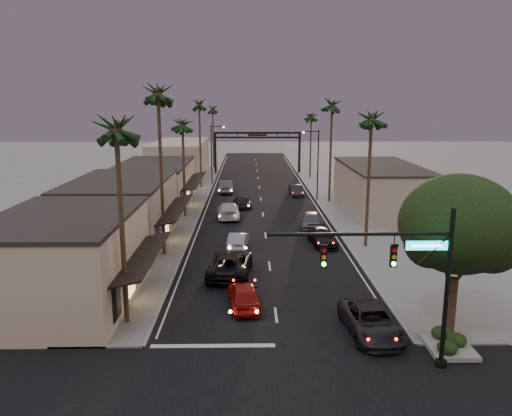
{
  "coord_description": "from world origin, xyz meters",
  "views": [
    {
      "loc": [
        -1.63,
        -17.7,
        12.48
      ],
      "look_at": [
        -0.9,
        28.83,
        2.5
      ],
      "focal_mm": 35.0,
      "sensor_mm": 36.0,
      "label": 1
    }
  ],
  "objects_px": {
    "streetlight_right": "(316,159)",
    "palm_ra": "(372,114)",
    "palm_lc": "(182,121)",
    "palm_rc": "(311,114)",
    "palm_rb": "(332,102)",
    "oncoming_pickup": "(230,264)",
    "palm_far": "(213,107)",
    "palm_lb": "(158,89)",
    "oncoming_red": "(244,295)",
    "curbside_black": "(322,237)",
    "palm_ld": "(199,102)",
    "palm_la": "(116,121)",
    "corner_tree": "(460,228)",
    "traffic_signal": "(408,266)",
    "streetlight_left": "(213,150)",
    "curbside_near": "(371,321)",
    "oncoming_silver": "(238,240)",
    "arch": "(257,142)"
  },
  "relations": [
    {
      "from": "streetlight_left",
      "to": "oncoming_pickup",
      "type": "height_order",
      "value": "streetlight_left"
    },
    {
      "from": "oncoming_pickup",
      "to": "streetlight_left",
      "type": "bearing_deg",
      "value": -79.88
    },
    {
      "from": "palm_la",
      "to": "curbside_black",
      "type": "height_order",
      "value": "palm_la"
    },
    {
      "from": "corner_tree",
      "to": "oncoming_pickup",
      "type": "relative_size",
      "value": 1.39
    },
    {
      "from": "oncoming_pickup",
      "to": "curbside_black",
      "type": "relative_size",
      "value": 1.33
    },
    {
      "from": "palm_lb",
      "to": "palm_rc",
      "type": "relative_size",
      "value": 1.25
    },
    {
      "from": "palm_rc",
      "to": "palm_ld",
      "type": "bearing_deg",
      "value": -152.38
    },
    {
      "from": "traffic_signal",
      "to": "palm_far",
      "type": "bearing_deg",
      "value": 100.7
    },
    {
      "from": "streetlight_right",
      "to": "palm_far",
      "type": "bearing_deg",
      "value": 114.76
    },
    {
      "from": "palm_lb",
      "to": "palm_far",
      "type": "distance_m",
      "value": 56.03
    },
    {
      "from": "arch",
      "to": "palm_rc",
      "type": "xyz_separation_m",
      "value": [
        8.6,
        -6.0,
        4.94
      ]
    },
    {
      "from": "oncoming_red",
      "to": "curbside_black",
      "type": "distance_m",
      "value": 15.15
    },
    {
      "from": "streetlight_left",
      "to": "palm_lc",
      "type": "bearing_deg",
      "value": -94.37
    },
    {
      "from": "corner_tree",
      "to": "palm_ra",
      "type": "bearing_deg",
      "value": 93.03
    },
    {
      "from": "palm_lc",
      "to": "oncoming_pickup",
      "type": "bearing_deg",
      "value": -73.49
    },
    {
      "from": "streetlight_right",
      "to": "streetlight_left",
      "type": "relative_size",
      "value": 1.0
    },
    {
      "from": "palm_la",
      "to": "curbside_near",
      "type": "bearing_deg",
      "value": -6.66
    },
    {
      "from": "streetlight_right",
      "to": "palm_far",
      "type": "distance_m",
      "value": 36.85
    },
    {
      "from": "streetlight_right",
      "to": "palm_la",
      "type": "relative_size",
      "value": 0.68
    },
    {
      "from": "palm_lb",
      "to": "palm_lc",
      "type": "relative_size",
      "value": 1.25
    },
    {
      "from": "palm_la",
      "to": "palm_far",
      "type": "relative_size",
      "value": 1.0
    },
    {
      "from": "palm_rc",
      "to": "streetlight_right",
      "type": "bearing_deg",
      "value": -95.05
    },
    {
      "from": "palm_ld",
      "to": "curbside_near",
      "type": "xyz_separation_m",
      "value": [
        13.63,
        -47.59,
        -11.65
      ]
    },
    {
      "from": "streetlight_right",
      "to": "palm_far",
      "type": "relative_size",
      "value": 0.68
    },
    {
      "from": "palm_ld",
      "to": "palm_ra",
      "type": "distance_m",
      "value": 35.47
    },
    {
      "from": "corner_tree",
      "to": "streetlight_left",
      "type": "bearing_deg",
      "value": 107.97
    },
    {
      "from": "traffic_signal",
      "to": "palm_lc",
      "type": "bearing_deg",
      "value": 114.06
    },
    {
      "from": "streetlight_right",
      "to": "palm_ra",
      "type": "xyz_separation_m",
      "value": [
        1.68,
        -21.0,
        6.11
      ]
    },
    {
      "from": "palm_lc",
      "to": "palm_rb",
      "type": "xyz_separation_m",
      "value": [
        17.2,
        8.0,
        1.95
      ]
    },
    {
      "from": "oncoming_silver",
      "to": "palm_rb",
      "type": "bearing_deg",
      "value": -113.34
    },
    {
      "from": "palm_rb",
      "to": "oncoming_silver",
      "type": "relative_size",
      "value": 3.36
    },
    {
      "from": "corner_tree",
      "to": "palm_lc",
      "type": "height_order",
      "value": "palm_lc"
    },
    {
      "from": "palm_far",
      "to": "oncoming_red",
      "type": "relative_size",
      "value": 2.89
    },
    {
      "from": "palm_lc",
      "to": "palm_rc",
      "type": "xyz_separation_m",
      "value": [
        17.2,
        28.0,
        0.0
      ]
    },
    {
      "from": "palm_lb",
      "to": "palm_ra",
      "type": "bearing_deg",
      "value": 6.63
    },
    {
      "from": "palm_ld",
      "to": "palm_ra",
      "type": "bearing_deg",
      "value": -60.98
    },
    {
      "from": "corner_tree",
      "to": "palm_lc",
      "type": "relative_size",
      "value": 0.72
    },
    {
      "from": "curbside_black",
      "to": "palm_ld",
      "type": "bearing_deg",
      "value": 107.69
    },
    {
      "from": "palm_la",
      "to": "palm_lc",
      "type": "bearing_deg",
      "value": 90.0
    },
    {
      "from": "oncoming_red",
      "to": "palm_ra",
      "type": "bearing_deg",
      "value": -135.99
    },
    {
      "from": "arch",
      "to": "palm_la",
      "type": "bearing_deg",
      "value": -98.03
    },
    {
      "from": "streetlight_left",
      "to": "palm_far",
      "type": "relative_size",
      "value": 0.68
    },
    {
      "from": "palm_lb",
      "to": "oncoming_red",
      "type": "xyz_separation_m",
      "value": [
        6.68,
        -10.76,
        -12.61
      ]
    },
    {
      "from": "palm_rc",
      "to": "oncoming_pickup",
      "type": "bearing_deg",
      "value": -103.81
    },
    {
      "from": "palm_la",
      "to": "corner_tree",
      "type": "bearing_deg",
      "value": -4.9
    },
    {
      "from": "palm_ld",
      "to": "palm_far",
      "type": "xyz_separation_m",
      "value": [
        0.3,
        23.0,
        -0.97
      ]
    },
    {
      "from": "corner_tree",
      "to": "curbside_black",
      "type": "height_order",
      "value": "corner_tree"
    },
    {
      "from": "streetlight_right",
      "to": "palm_rb",
      "type": "distance_m",
      "value": 7.35
    },
    {
      "from": "arch",
      "to": "streetlight_right",
      "type": "height_order",
      "value": "streetlight_right"
    },
    {
      "from": "streetlight_left",
      "to": "curbside_black",
      "type": "distance_m",
      "value": 35.58
    }
  ]
}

